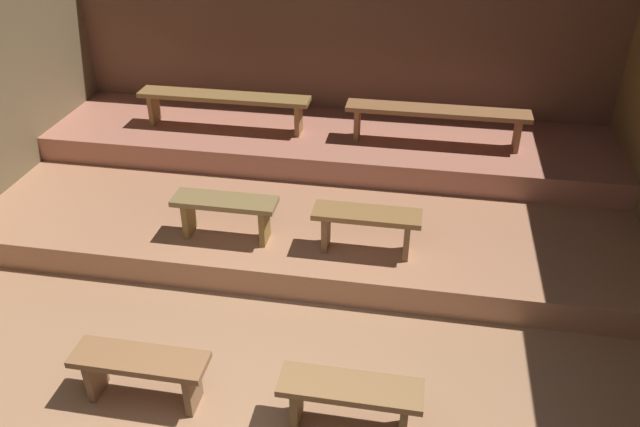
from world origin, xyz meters
name	(u,v)px	position (x,y,z in m)	size (l,w,h in m)	color
ground	(301,258)	(0.00, 2.35, -0.04)	(7.07, 5.51, 0.08)	#AA7A57
wall_back	(340,58)	(0.00, 4.74, 1.15)	(7.07, 0.06, 2.30)	brown
platform_lower	(316,199)	(0.00, 3.19, 0.14)	(6.27, 3.04, 0.27)	tan
platform_middle	(329,143)	(0.00, 3.99, 0.41)	(6.27, 1.44, 0.27)	#B6715A
bench_floor_left	(141,367)	(-0.73, 0.44, 0.30)	(0.94, 0.28, 0.40)	#93633D
bench_floor_right	(350,396)	(0.73, 0.44, 0.30)	(0.94, 0.28, 0.40)	olive
bench_lower_left	(225,209)	(-0.63, 2.14, 0.57)	(0.93, 0.28, 0.40)	olive
bench_lower_right	(367,222)	(0.63, 2.14, 0.57)	(0.93, 0.28, 0.40)	olive
bench_middle_left	(224,101)	(-1.17, 3.90, 0.87)	(1.93, 0.28, 0.40)	olive
bench_middle_right	(437,115)	(1.17, 3.90, 0.87)	(1.93, 0.28, 0.40)	#926039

